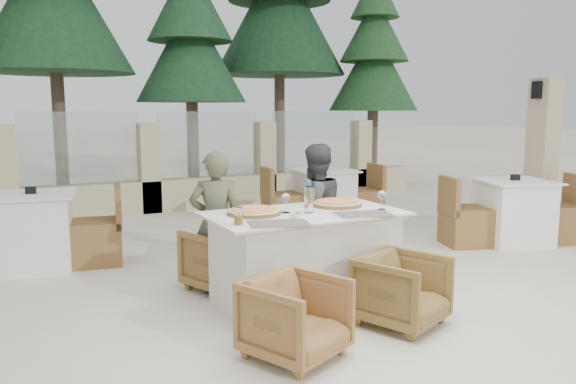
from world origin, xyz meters
name	(u,v)px	position (x,y,z in m)	size (l,w,h in m)	color
ground	(294,305)	(0.00, 0.00, 0.00)	(80.00, 80.00, 0.00)	beige
sand_patch	(75,163)	(0.00, 14.00, 0.01)	(30.00, 16.00, 0.01)	#F9E9CC
perimeter_wall_far	(149,162)	(0.00, 4.80, 0.80)	(10.00, 0.34, 1.60)	beige
lantern_pillar	(542,156)	(4.20, 1.00, 1.00)	(0.34, 0.34, 2.00)	tan
pine_mid_left	(53,19)	(-1.00, 7.50, 3.25)	(2.86, 2.86, 6.50)	#1D4525
pine_centre	(191,64)	(1.50, 7.20, 2.50)	(2.20, 2.20, 5.00)	#1F4828
pine_mid_right	(279,29)	(3.80, 7.80, 3.40)	(2.99, 2.99, 6.80)	#193C21
pine_far_right	(373,80)	(5.50, 6.50, 2.25)	(1.98, 1.98, 4.50)	#235027
dining_table	(305,258)	(0.11, 0.02, 0.39)	(1.60, 0.90, 0.77)	silver
placemat_near_left	(279,223)	(-0.29, -0.29, 0.77)	(0.45, 0.30, 0.00)	#635D55
placemat_near_right	(364,214)	(0.49, -0.27, 0.77)	(0.45, 0.30, 0.00)	#635D55
pizza_left	(254,211)	(-0.29, 0.14, 0.80)	(0.43, 0.43, 0.06)	#EA4D20
pizza_right	(337,203)	(0.51, 0.16, 0.80)	(0.43, 0.43, 0.06)	#EE5420
water_bottle	(309,197)	(0.13, -0.01, 0.90)	(0.07, 0.07, 0.25)	silver
wine_glass_centre	(286,202)	(-0.04, 0.08, 0.86)	(0.08, 0.08, 0.18)	white
wine_glass_corner	(382,199)	(0.74, -0.17, 0.86)	(0.08, 0.08, 0.18)	silver
beer_glass_left	(238,216)	(-0.57, -0.18, 0.84)	(0.07, 0.07, 0.13)	#C28D1B
beer_glass_right	(311,197)	(0.34, 0.33, 0.84)	(0.07, 0.07, 0.15)	orange
olive_dish	(299,215)	(-0.04, -0.15, 0.79)	(0.11, 0.11, 0.04)	silver
armchair_far_left	(224,259)	(-0.35, 0.67, 0.28)	(0.60, 0.62, 0.56)	brown
armchair_far_right	(285,242)	(0.32, 0.79, 0.33)	(0.71, 0.73, 0.66)	brown
armchair_near_left	(296,318)	(-0.46, -0.86, 0.27)	(0.57, 0.59, 0.53)	#9B6938
armchair_near_right	(402,290)	(0.52, -0.74, 0.27)	(0.57, 0.59, 0.54)	brown
diner_left	(216,223)	(-0.45, 0.62, 0.63)	(0.46, 0.30, 1.26)	#4F503A
diner_right	(315,212)	(0.52, 0.57, 0.65)	(0.63, 0.49, 1.29)	#3E4144
bg_table_a	(34,231)	(-1.82, 2.19, 0.39)	(1.64, 0.82, 0.77)	white
bg_table_b	(323,197)	(1.96, 2.78, 0.39)	(1.64, 0.82, 0.77)	silver
bg_table_c	(513,212)	(3.36, 0.69, 0.39)	(1.64, 0.82, 0.77)	white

